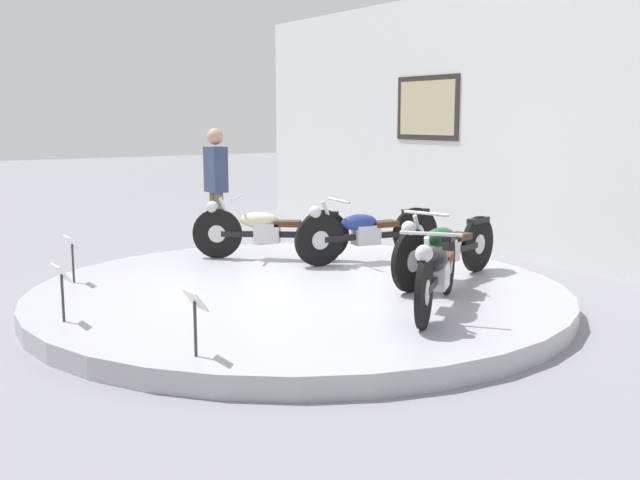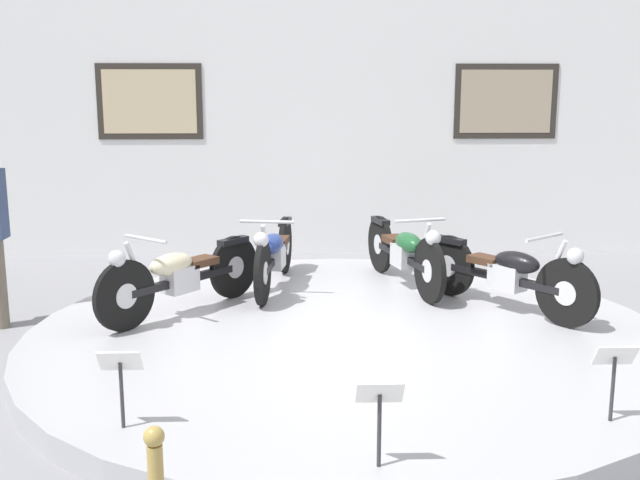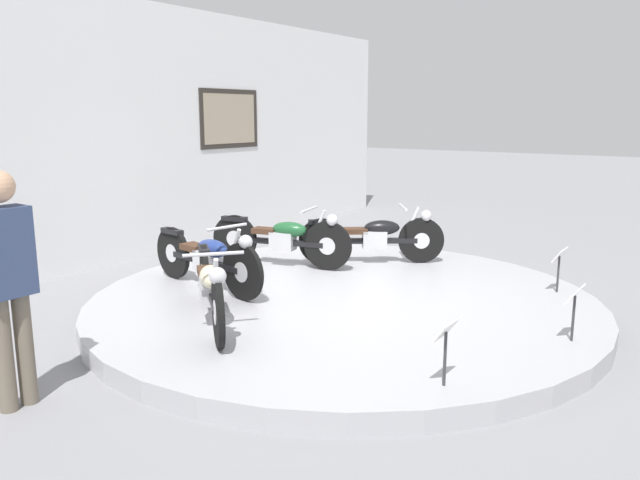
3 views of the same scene
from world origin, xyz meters
name	(u,v)px [view 1 (image 1 of 3)]	position (x,y,z in m)	size (l,w,h in m)	color
ground_plane	(300,304)	(0.00, 0.00, 0.00)	(60.00, 60.00, 0.00)	gray
display_platform	(300,295)	(0.00, 0.00, 0.09)	(5.60, 5.60, 0.19)	#ADADB2
back_wall	(557,121)	(0.00, 4.05, 1.91)	(14.00, 0.22, 3.81)	white
motorcycle_cream	(267,229)	(-1.54, 0.51, 0.57)	(1.30, 1.56, 0.79)	black
motorcycle_blue	(366,231)	(-0.69, 1.41, 0.57)	(0.54, 1.97, 0.79)	black
motorcycle_green	(445,246)	(0.69, 1.41, 0.58)	(0.65, 1.94, 0.80)	black
motorcycle_black	(437,270)	(1.54, 0.50, 0.56)	(1.24, 1.59, 0.79)	black
info_placard_front_left	(72,249)	(-1.53, -1.91, 0.55)	(0.26, 0.11, 0.51)	#333338
info_placard_front_centre	(62,280)	(0.00, -2.45, 0.55)	(0.26, 0.11, 0.51)	#333338
info_placard_front_right	(195,308)	(1.53, -1.91, 0.55)	(0.26, 0.11, 0.51)	#333338
visitor_standing	(216,181)	(-3.36, 0.72, 1.03)	(0.36, 0.24, 1.80)	#6B6051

